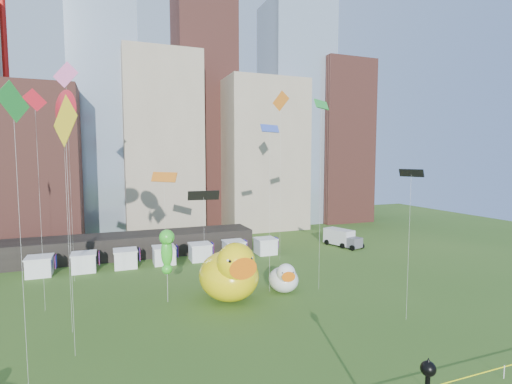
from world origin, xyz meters
name	(u,v)px	position (x,y,z in m)	size (l,w,h in m)	color
skyline	(151,121)	(2.25, 61.06, 21.44)	(101.00, 23.00, 68.00)	brown
crane_right	(280,11)	(30.89, 64.00, 46.90)	(23.00, 1.00, 76.00)	red
pavilion	(124,246)	(-4.00, 42.00, 1.60)	(38.00, 6.00, 3.20)	black
vendor_tents	(164,256)	(1.02, 36.00, 1.11)	(33.24, 2.80, 2.40)	white
big_duck	(230,273)	(5.36, 19.62, 2.90)	(6.14, 8.23, 6.32)	yellow
small_duck	(284,278)	(11.47, 19.91, 1.55)	(3.91, 4.70, 3.37)	white
seahorse_green	(167,248)	(-0.60, 21.51, 5.52)	(1.60, 1.96, 7.38)	silver
seahorse_purple	(231,261)	(6.14, 21.91, 3.48)	(1.47, 1.73, 5.04)	silver
box_truck	(342,238)	(29.60, 36.27, 1.39)	(4.09, 6.77, 2.71)	silver
kite_0	(63,110)	(-8.98, 17.59, 18.18)	(1.62, 3.01, 19.75)	silver
kite_2	(411,174)	(18.63, 9.56, 13.00)	(1.02, 2.19, 13.47)	silver
kite_3	(13,109)	(-10.87, 9.86, 17.26)	(1.37, 2.04, 18.92)	silver
kite_4	(65,124)	(-8.46, 13.27, 16.76)	(1.81, 3.12, 18.74)	silver
kite_6	(164,177)	(0.47, 30.49, 12.08)	(2.82, 3.40, 12.71)	silver
kite_8	(35,108)	(-11.77, 23.52, 18.88)	(1.91, 0.76, 20.65)	silver
kite_9	(66,80)	(-9.87, 32.21, 23.17)	(2.72, 1.13, 25.18)	silver
kite_10	(204,196)	(3.77, 24.04, 10.34)	(3.41, 0.70, 10.89)	silver
kite_11	(321,106)	(15.50, 19.45, 19.88)	(2.66, 2.03, 20.49)	silver
kite_13	(270,130)	(10.08, 20.62, 17.31)	(2.51, 1.43, 17.87)	silver
kite_14	(281,105)	(16.59, 32.11, 21.67)	(1.47, 2.41, 23.59)	silver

